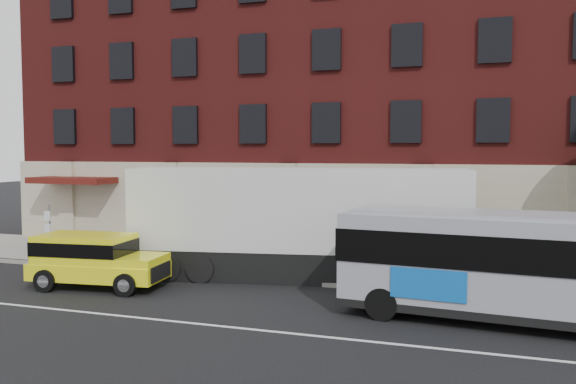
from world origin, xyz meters
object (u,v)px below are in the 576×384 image
(city_bus, at_px, (549,266))
(shipping_container, at_px, (298,225))
(yellow_suv, at_px, (93,257))
(sign_pole, at_px, (49,230))

(city_bus, height_order, shipping_container, shipping_container)
(city_bus, relative_size, yellow_suv, 2.30)
(sign_pole, xyz_separation_m, city_bus, (18.74, -3.00, 0.23))
(sign_pole, height_order, yellow_suv, sign_pole)
(city_bus, bearing_deg, yellow_suv, 179.51)
(sign_pole, bearing_deg, shipping_container, 4.10)
(city_bus, distance_m, yellow_suv, 14.48)
(sign_pole, height_order, shipping_container, shipping_container)
(city_bus, distance_m, shipping_container, 9.03)
(shipping_container, bearing_deg, yellow_suv, -149.87)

